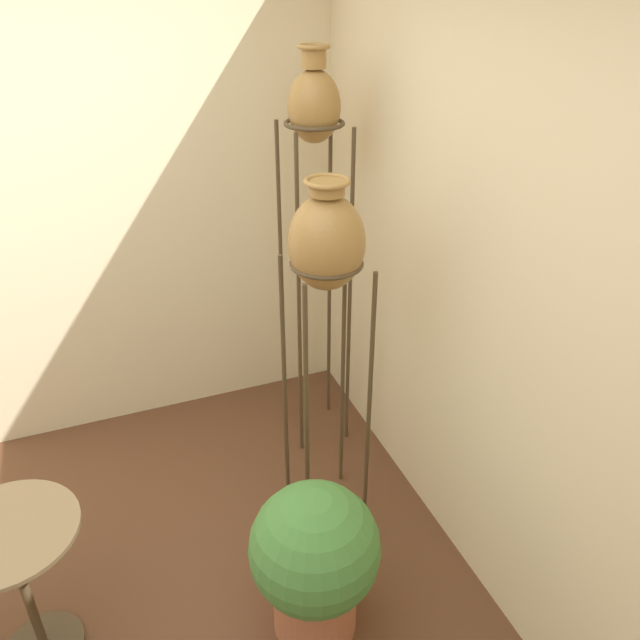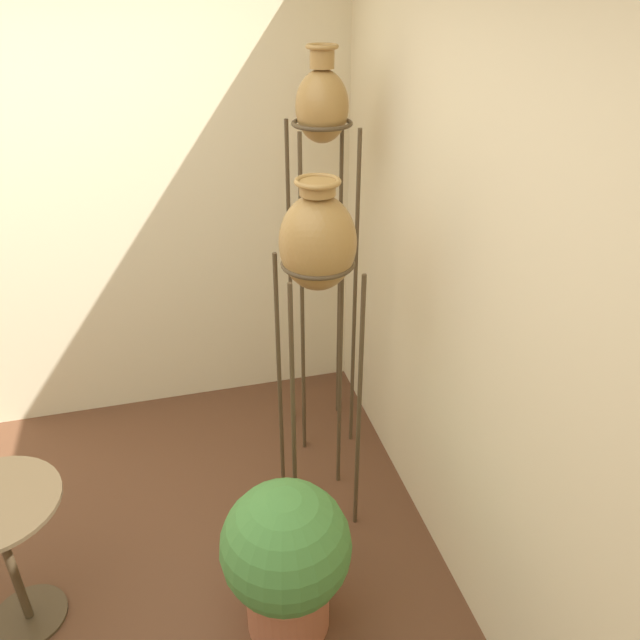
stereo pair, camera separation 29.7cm
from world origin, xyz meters
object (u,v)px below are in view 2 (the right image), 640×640
object	(u,v)px
vase_stand_tall	(322,130)
side_table	(1,537)
vase_stand_medium	(318,250)
potted_plant	(286,557)

from	to	relation	value
vase_stand_tall	side_table	bearing A→B (deg)	-149.37
side_table	vase_stand_tall	bearing A→B (deg)	30.63
vase_stand_medium	potted_plant	distance (m)	1.20
vase_stand_medium	side_table	distance (m)	1.64
potted_plant	vase_stand_tall	bearing A→B (deg)	68.86
side_table	potted_plant	xyz separation A→B (m)	(1.04, -0.29, -0.09)
vase_stand_tall	vase_stand_medium	bearing A→B (deg)	-106.51
vase_stand_medium	potted_plant	xyz separation A→B (m)	(-0.28, -0.59, -1.00)
vase_stand_tall	potted_plant	size ratio (longest dim) A/B	2.97
vase_stand_medium	potted_plant	size ratio (longest dim) A/B	2.39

